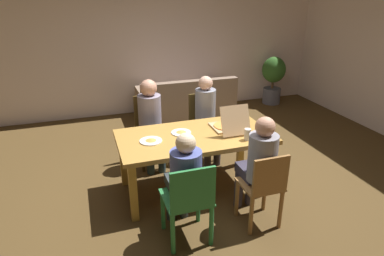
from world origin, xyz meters
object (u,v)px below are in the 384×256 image
object	(u,v)px
chair_1	(203,122)
person_2	(259,161)
chair_3	(149,128)
person_1	(207,113)
couch	(186,103)
chair_2	(263,187)
plate_1	(151,141)
drinking_glass_1	(269,130)
potted_plant	(273,77)
person_0	(184,176)
plate_0	(181,132)
dining_table	(195,142)
drinking_glass_0	(248,134)
person_3	(151,117)
pizza_box_0	(228,125)
chair_0	(189,201)

from	to	relation	value
chair_1	person_2	world-z (taller)	person_2
person_2	chair_3	bearing A→B (deg)	115.45
person_1	couch	size ratio (longest dim) A/B	0.67
chair_1	chair_2	distance (m)	1.81
chair_3	plate_1	bearing A→B (deg)	-100.05
drinking_glass_1	couch	size ratio (longest dim) A/B	0.07
person_2	potted_plant	world-z (taller)	person_2
person_0	plate_0	xyz separation A→B (m)	(0.23, 0.86, 0.08)
person_0	chair_3	world-z (taller)	person_0
person_1	chair_2	world-z (taller)	person_1
plate_1	drinking_glass_1	world-z (taller)	drinking_glass_1
chair_1	plate_1	world-z (taller)	chair_1
chair_3	potted_plant	distance (m)	3.57
dining_table	person_2	size ratio (longest dim) A/B	1.49
drinking_glass_1	potted_plant	size ratio (longest dim) A/B	0.12
drinking_glass_0	plate_1	bearing A→B (deg)	163.95
drinking_glass_0	chair_1	bearing A→B (deg)	94.53
drinking_glass_0	potted_plant	world-z (taller)	potted_plant
plate_0	person_3	bearing A→B (deg)	109.00
chair_1	plate_1	size ratio (longest dim) A/B	3.60
person_0	chair_3	distance (m)	1.68
dining_table	drinking_glass_0	xyz separation A→B (m)	(0.53, -0.32, 0.16)
chair_1	plate_0	bearing A→B (deg)	-125.93
person_2	drinking_glass_0	distance (m)	0.47
chair_1	drinking_glass_0	xyz separation A→B (m)	(0.10, -1.22, 0.30)
drinking_glass_1	couch	xyz separation A→B (m)	(-0.17, 2.76, -0.52)
chair_2	couch	bearing A→B (deg)	86.05
chair_2	plate_0	world-z (taller)	chair_2
dining_table	chair_1	xyz separation A→B (m)	(0.44, 0.90, -0.14)
chair_2	plate_0	size ratio (longest dim) A/B	3.62
person_0	drinking_glass_1	bearing A→B (deg)	20.85
chair_3	pizza_box_0	distance (m)	1.24
person_2	drinking_glass_1	world-z (taller)	person_2
person_1	chair_1	bearing A→B (deg)	90.00
drinking_glass_0	couch	distance (m)	2.84
dining_table	person_0	bearing A→B (deg)	-116.13
plate_0	couch	world-z (taller)	couch
person_0	person_2	distance (m)	0.81
chair_3	drinking_glass_0	bearing A→B (deg)	-54.03
person_1	drinking_glass_1	size ratio (longest dim) A/B	9.87
chair_2	pizza_box_0	bearing A→B (deg)	89.10
chair_3	person_1	bearing A→B (deg)	-12.59
potted_plant	chair_0	bearing A→B (deg)	-130.43
plate_1	person_0	bearing A→B (deg)	-77.32
person_0	person_3	distance (m)	1.53
person_3	plate_1	world-z (taller)	person_3
person_2	chair_1	bearing A→B (deg)	90.00
person_1	plate_0	world-z (taller)	person_1
dining_table	chair_2	xyz separation A→B (m)	(0.44, -0.91, -0.18)
drinking_glass_1	potted_plant	xyz separation A→B (m)	(1.88, 3.00, -0.21)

